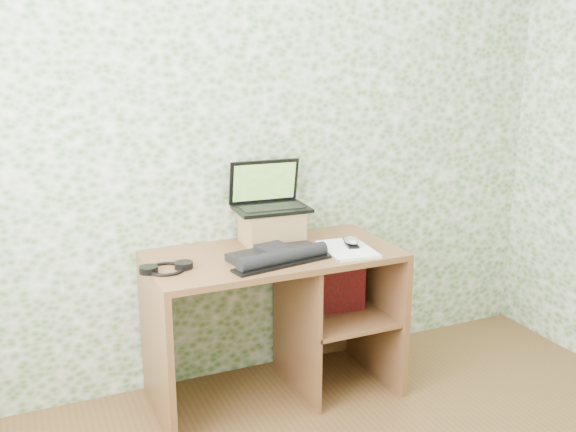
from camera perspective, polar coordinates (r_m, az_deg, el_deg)
name	(u,v)px	position (r m, az deg, el deg)	size (l,w,h in m)	color
wall_back	(249,131)	(3.24, -3.48, 7.59)	(3.50, 3.50, 0.00)	white
desk	(286,300)	(3.23, -0.19, -7.50)	(1.20, 0.60, 0.75)	brown
riser	(272,227)	(3.20, -1.46, -0.98)	(0.28, 0.24, 0.17)	olive
laptop	(269,198)	(3.20, -1.74, 1.64)	(0.37, 0.27, 0.24)	black
keyboard	(278,255)	(2.97, -0.91, -3.50)	(0.51, 0.33, 0.07)	black
headphones	(166,268)	(2.89, -10.76, -4.58)	(0.24, 0.17, 0.03)	black
notepad	(347,249)	(3.12, 5.27, -2.95)	(0.22, 0.31, 0.01)	white
mouse	(352,243)	(3.14, 5.69, -2.38)	(0.06, 0.10, 0.03)	#B0B0B2
pen	(346,243)	(3.18, 5.22, -2.37)	(0.01, 0.01, 0.14)	black
red_box	(342,285)	(3.31, 4.85, -6.15)	(0.22, 0.07, 0.27)	maroon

